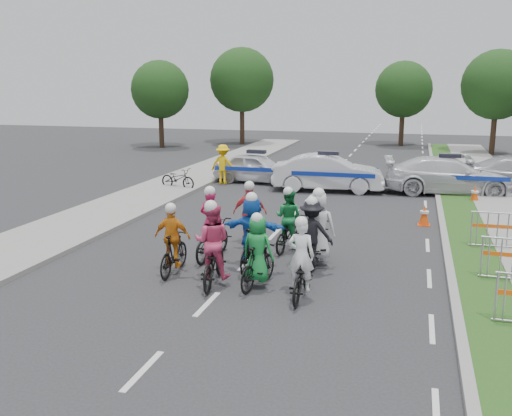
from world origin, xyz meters
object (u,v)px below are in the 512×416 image
(rider_6, at_px, (212,234))
(police_car_1, at_px, (328,173))
(barrier_2, at_px, (507,232))
(tree_0, at_px, (160,90))
(rider_2, at_px, (213,253))
(tree_4, at_px, (404,90))
(rider_4, at_px, (312,242))
(rider_7, at_px, (318,235))
(cone_1, at_px, (475,195))
(marshal_hiviz, at_px, (223,164))
(rider_8, at_px, (288,227))
(cone_0, at_px, (424,215))
(police_car_2, at_px, (449,176))
(rider_0, at_px, (301,271))
(rider_5, at_px, (252,238))
(rider_9, at_px, (250,221))
(parked_bike, at_px, (178,179))
(tree_1, at_px, (497,85))
(rider_1, at_px, (258,258))
(rider_3, at_px, (173,247))
(tree_3, at_px, (242,80))
(police_car_0, at_px, (256,168))

(rider_6, height_order, police_car_1, rider_6)
(barrier_2, height_order, tree_0, tree_0)
(rider_2, height_order, tree_4, tree_4)
(rider_4, relative_size, tree_0, 0.31)
(rider_6, bearing_deg, police_car_1, -93.09)
(rider_7, xyz_separation_m, police_car_1, (-1.35, 10.55, 0.00))
(cone_1, bearing_deg, marshal_hiviz, 171.97)
(rider_6, bearing_deg, rider_8, -139.24)
(cone_0, relative_size, cone_1, 1.00)
(tree_4, bearing_deg, police_car_2, -82.59)
(rider_0, height_order, police_car_2, rider_0)
(police_car_2, xyz_separation_m, cone_0, (-1.02, -6.09, -0.44))
(rider_5, distance_m, barrier_2, 7.27)
(rider_8, distance_m, rider_9, 1.15)
(cone_1, xyz_separation_m, parked_bike, (-12.49, -0.30, 0.13))
(rider_6, xyz_separation_m, tree_1, (10.03, 26.85, 3.88))
(rider_7, xyz_separation_m, tree_4, (1.18, 30.68, 3.39))
(tree_4, bearing_deg, rider_9, -96.51)
(police_car_2, height_order, cone_0, police_car_2)
(rider_6, distance_m, marshal_hiviz, 11.72)
(marshal_hiviz, distance_m, tree_1, 21.01)
(cone_1, relative_size, tree_4, 0.11)
(police_car_2, relative_size, tree_0, 0.85)
(rider_9, xyz_separation_m, police_car_2, (5.89, 10.02, 0.04))
(rider_1, distance_m, police_car_1, 12.57)
(rider_7, distance_m, rider_9, 2.51)
(rider_0, xyz_separation_m, rider_1, (-1.08, 0.37, 0.09))
(rider_9, distance_m, tree_0, 27.34)
(rider_1, xyz_separation_m, rider_8, (0.02, 3.16, -0.02))
(rider_4, xyz_separation_m, tree_0, (-15.74, 25.19, 3.44))
(rider_6, distance_m, cone_0, 7.69)
(rider_3, relative_size, tree_0, 0.29)
(rider_4, height_order, rider_6, rider_6)
(rider_4, xyz_separation_m, rider_5, (-1.44, -0.32, 0.10))
(police_car_1, height_order, tree_3, tree_3)
(tree_0, distance_m, tree_3, 6.44)
(rider_3, relative_size, rider_7, 0.88)
(rider_3, bearing_deg, police_car_2, -120.42)
(rider_4, height_order, rider_7, rider_7)
(rider_5, relative_size, police_car_1, 0.42)
(rider_4, height_order, police_car_0, rider_4)
(rider_8, relative_size, police_car_0, 0.46)
(rider_2, xyz_separation_m, barrier_2, (7.00, 4.69, -0.19))
(rider_3, distance_m, tree_0, 29.36)
(rider_1, bearing_deg, rider_7, -106.38)
(rider_5, bearing_deg, police_car_2, -111.38)
(cone_1, relative_size, parked_bike, 0.39)
(rider_6, relative_size, tree_3, 0.27)
(police_car_2, xyz_separation_m, marshal_hiviz, (-10.06, -0.24, 0.14))
(rider_8, xyz_separation_m, rider_9, (-1.14, 0.09, 0.06))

